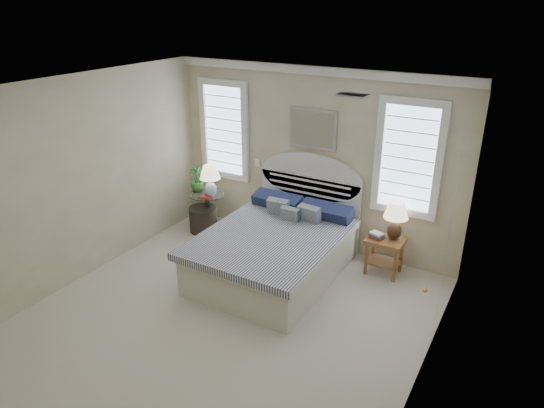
% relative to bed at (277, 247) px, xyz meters
% --- Properties ---
extents(floor, '(4.50, 5.00, 0.01)m').
position_rel_bed_xyz_m(floor, '(0.00, -1.46, -0.39)').
color(floor, beige).
rests_on(floor, ground).
extents(ceiling, '(4.50, 5.00, 0.01)m').
position_rel_bed_xyz_m(ceiling, '(0.00, -1.46, 2.31)').
color(ceiling, white).
rests_on(ceiling, wall_back).
extents(wall_back, '(4.50, 0.02, 2.70)m').
position_rel_bed_xyz_m(wall_back, '(0.00, 1.04, 0.96)').
color(wall_back, tan).
rests_on(wall_back, floor).
extents(wall_left, '(0.02, 5.00, 2.70)m').
position_rel_bed_xyz_m(wall_left, '(-2.25, -1.46, 0.96)').
color(wall_left, tan).
rests_on(wall_left, floor).
extents(wall_right, '(0.02, 5.00, 2.70)m').
position_rel_bed_xyz_m(wall_right, '(2.25, -1.46, 0.96)').
color(wall_right, tan).
rests_on(wall_right, floor).
extents(crown_molding, '(4.50, 0.08, 0.12)m').
position_rel_bed_xyz_m(crown_molding, '(0.00, 1.00, 2.25)').
color(crown_molding, white).
rests_on(crown_molding, wall_back).
extents(hvac_vent, '(0.30, 0.20, 0.02)m').
position_rel_bed_xyz_m(hvac_vent, '(1.20, -0.66, 2.29)').
color(hvac_vent, '#B2B2B2').
rests_on(hvac_vent, ceiling).
extents(switch_plate, '(0.08, 0.01, 0.12)m').
position_rel_bed_xyz_m(switch_plate, '(-0.95, 1.03, 0.76)').
color(switch_plate, white).
rests_on(switch_plate, wall_back).
extents(window_left, '(0.90, 0.06, 1.60)m').
position_rel_bed_xyz_m(window_left, '(-1.55, 1.02, 1.21)').
color(window_left, '#AAC0D7').
rests_on(window_left, wall_back).
extents(window_right, '(0.90, 0.06, 1.60)m').
position_rel_bed_xyz_m(window_right, '(1.40, 1.02, 1.21)').
color(window_right, '#AAC0D7').
rests_on(window_right, wall_back).
extents(painting, '(0.74, 0.04, 0.58)m').
position_rel_bed_xyz_m(painting, '(0.00, 1.00, 1.43)').
color(painting, silver).
rests_on(painting, wall_back).
extents(closet_door, '(0.02, 1.80, 2.40)m').
position_rel_bed_xyz_m(closet_door, '(2.23, -0.26, 0.81)').
color(closet_door, silver).
rests_on(closet_door, floor).
extents(bed, '(1.72, 2.28, 1.47)m').
position_rel_bed_xyz_m(bed, '(0.00, 0.00, 0.00)').
color(bed, beige).
rests_on(bed, floor).
extents(side_table_left, '(0.56, 0.56, 0.63)m').
position_rel_bed_xyz_m(side_table_left, '(-1.65, 0.59, 0.00)').
color(side_table_left, black).
rests_on(side_table_left, floor).
extents(nightstand_right, '(0.50, 0.40, 0.53)m').
position_rel_bed_xyz_m(nightstand_right, '(1.30, 0.69, 0.00)').
color(nightstand_right, brown).
rests_on(nightstand_right, floor).
extents(floor_pot, '(0.51, 0.51, 0.41)m').
position_rel_bed_xyz_m(floor_pot, '(-1.68, 0.50, -0.18)').
color(floor_pot, black).
rests_on(floor_pot, floor).
extents(lamp_left, '(0.42, 0.42, 0.53)m').
position_rel_bed_xyz_m(lamp_left, '(-1.52, 0.54, 0.56)').
color(lamp_left, white).
rests_on(lamp_left, side_table_left).
extents(lamp_right, '(0.43, 0.43, 0.54)m').
position_rel_bed_xyz_m(lamp_right, '(1.38, 0.76, 0.47)').
color(lamp_right, black).
rests_on(lamp_right, nightstand_right).
extents(potted_plant, '(0.31, 0.31, 0.42)m').
position_rel_bed_xyz_m(potted_plant, '(-1.85, 0.61, 0.45)').
color(potted_plant, '#35722D').
rests_on(potted_plant, side_table_left).
extents(books_left, '(0.20, 0.15, 0.03)m').
position_rel_bed_xyz_m(books_left, '(-1.56, 0.46, 0.26)').
color(books_left, '#A22C28').
rests_on(books_left, side_table_left).
extents(books_right, '(0.23, 0.19, 0.08)m').
position_rel_bed_xyz_m(books_right, '(1.18, 0.66, 0.18)').
color(books_right, '#A22C28').
rests_on(books_right, nightstand_right).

